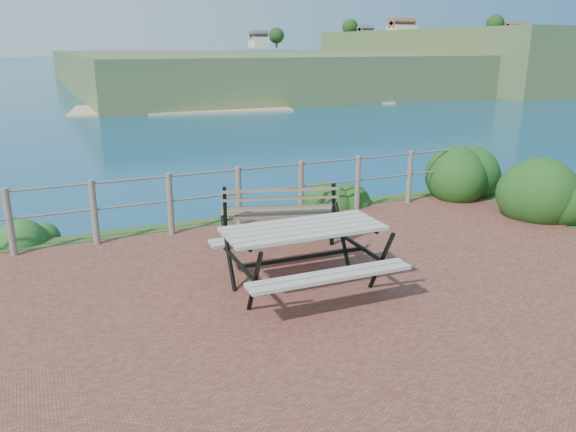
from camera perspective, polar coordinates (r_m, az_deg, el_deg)
name	(u,v)px	position (r m, az deg, el deg)	size (l,w,h in m)	color
ground	(336,306)	(6.68, 4.89, -9.14)	(10.00, 7.00, 0.12)	brown
ocean	(34,54)	(205.25, -24.43, 14.76)	(1200.00, 1200.00, 0.00)	#145179
safety_railing	(239,193)	(9.36, -5.04, 2.33)	(9.40, 0.10, 1.00)	#6B5B4C
distant_bay	(454,55)	(272.40, 16.47, 15.43)	(290.00, 232.36, 24.00)	#3B582C
picnic_table	(303,251)	(6.87, 1.55, -3.60)	(1.95, 1.67, 0.81)	#A19B90
park_bench	(278,204)	(8.42, -1.01, 1.19)	(1.78, 0.91, 0.97)	brown
shrub_right_front	(544,216)	(11.05, 24.58, 0.02)	(1.31, 1.31, 1.86)	#164515
shrub_right_edge	(459,194)	(12.08, 16.97, 2.20)	(1.19, 1.19, 1.69)	#164515
shrub_lip_west	(36,239)	(9.72, -24.23, -2.13)	(0.81, 0.81, 0.56)	#245720
shrub_lip_east	(340,203)	(10.92, 5.29, 1.34)	(0.87, 0.87, 0.64)	#164515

